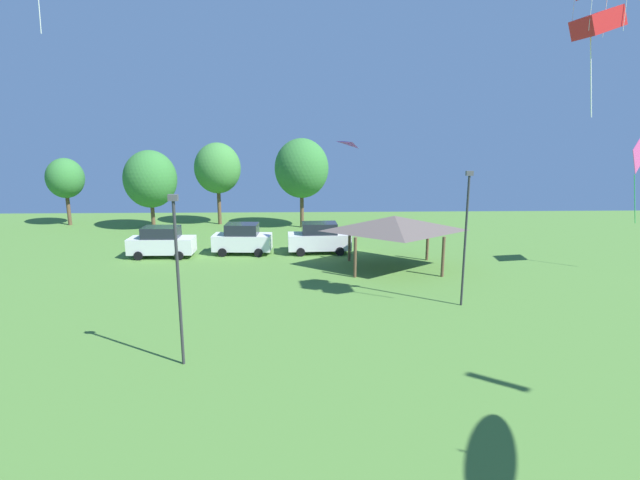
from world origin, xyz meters
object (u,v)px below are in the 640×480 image
at_px(park_pavilion, 394,223).
at_px(treeline_tree_1, 150,179).
at_px(parked_car_leftmost, 162,242).
at_px(kite_flying_2, 599,2).
at_px(treeline_tree_0, 65,178).
at_px(treeline_tree_3, 302,168).
at_px(parked_car_second_from_left, 242,239).
at_px(parked_car_third_from_left, 319,238).
at_px(kite_flying_8, 359,158).
at_px(light_post_1, 178,272).
at_px(light_post_0, 466,232).
at_px(treeline_tree_2, 218,168).

distance_m(park_pavilion, treeline_tree_1, 24.93).
height_order(parked_car_leftmost, treeline_tree_1, treeline_tree_1).
relative_size(kite_flying_2, treeline_tree_0, 0.92).
relative_size(kite_flying_2, treeline_tree_3, 0.71).
xyz_separation_m(parked_car_leftmost, parked_car_second_from_left, (5.80, 0.76, 0.02)).
bearing_deg(park_pavilion, treeline_tree_1, 144.69).
height_order(parked_car_third_from_left, treeline_tree_3, treeline_tree_3).
height_order(kite_flying_2, treeline_tree_1, kite_flying_2).
relative_size(kite_flying_8, parked_car_third_from_left, 0.41).
relative_size(kite_flying_8, treeline_tree_0, 0.31).
bearing_deg(parked_car_second_from_left, light_post_1, -87.38).
height_order(light_post_0, treeline_tree_0, light_post_0).
distance_m(kite_flying_2, kite_flying_8, 15.70).
bearing_deg(treeline_tree_1, kite_flying_2, -43.68).
height_order(kite_flying_8, parked_car_second_from_left, kite_flying_8).
xyz_separation_m(treeline_tree_0, treeline_tree_2, (14.66, 0.03, 0.93)).
bearing_deg(park_pavilion, kite_flying_2, -60.59).
relative_size(treeline_tree_2, treeline_tree_3, 0.95).
bearing_deg(kite_flying_8, light_post_1, -120.75).
xyz_separation_m(parked_car_leftmost, treeline_tree_2, (2.06, 12.96, 4.37)).
distance_m(parked_car_leftmost, treeline_tree_3, 15.73).
bearing_deg(park_pavilion, parked_car_leftmost, 167.86).
relative_size(parked_car_leftmost, park_pavilion, 0.65).
bearing_deg(parked_car_leftmost, treeline_tree_1, 110.03).
bearing_deg(kite_flying_2, treeline_tree_3, 115.89).
height_order(parked_car_leftmost, light_post_0, light_post_0).
height_order(kite_flying_8, treeline_tree_1, kite_flying_8).
xyz_separation_m(kite_flying_2, treeline_tree_2, (-20.52, 27.35, -8.76)).
distance_m(kite_flying_2, treeline_tree_2, 35.30).
xyz_separation_m(kite_flying_2, parked_car_second_from_left, (-16.79, 15.15, -13.11)).
bearing_deg(kite_flying_8, parked_car_leftmost, 167.35).
relative_size(kite_flying_8, treeline_tree_3, 0.24).
relative_size(parked_car_second_from_left, treeline_tree_2, 0.56).
bearing_deg(parked_car_leftmost, park_pavilion, -11.56).
distance_m(light_post_1, treeline_tree_1, 29.71).
height_order(parked_car_leftmost, treeline_tree_3, treeline_tree_3).
xyz_separation_m(kite_flying_8, parked_car_second_from_left, (-8.26, 3.91, -6.23)).
bearing_deg(light_post_1, parked_car_second_from_left, 89.46).
bearing_deg(light_post_0, parked_car_leftmost, 150.07).
distance_m(kite_flying_2, treeline_tree_1, 37.76).
bearing_deg(treeline_tree_3, kite_flying_8, -74.94).
relative_size(kite_flying_8, parked_car_leftmost, 0.42).
relative_size(kite_flying_2, treeline_tree_2, 0.75).
relative_size(parked_car_second_from_left, treeline_tree_3, 0.53).
xyz_separation_m(park_pavilion, treeline_tree_1, (-20.30, 14.38, 1.59)).
bearing_deg(treeline_tree_2, park_pavilion, -48.88).
bearing_deg(treeline_tree_2, treeline_tree_1, -160.17).
bearing_deg(treeline_tree_0, treeline_tree_2, 0.13).
bearing_deg(light_post_1, parked_car_third_from_left, 71.82).
bearing_deg(treeline_tree_3, treeline_tree_1, -178.98).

